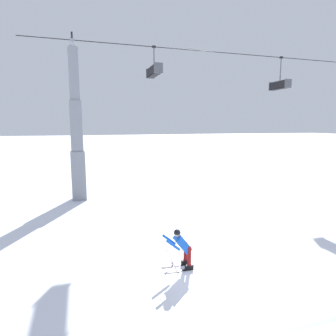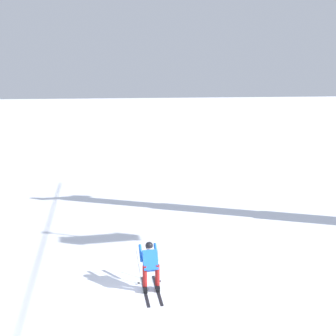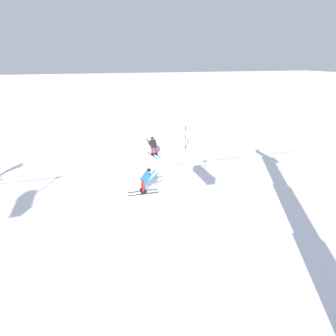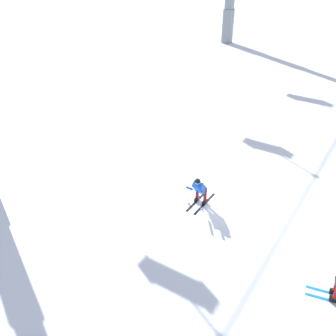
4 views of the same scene
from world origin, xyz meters
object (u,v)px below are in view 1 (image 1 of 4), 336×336
Objects in this scene: lift_tower_near at (77,136)px; chairlift_seat_second at (279,85)px; skier_carving_main at (182,246)px; chairlift_seat_nearest at (153,71)px.

lift_tower_near is 4.16× the size of chairlift_seat_second.
chairlift_seat_nearest is at bearing 80.70° from skier_carving_main.
chairlift_seat_nearest is (1.68, 10.25, 7.40)m from skier_carving_main.
lift_tower_near is at bearing 107.55° from skier_carving_main.
skier_carving_main is at bearing -138.24° from chairlift_seat_second.
lift_tower_near is 4.51× the size of chairlift_seat_nearest.
chairlift_seat_nearest is 9.81m from chairlift_seat_second.
lift_tower_near is at bearing 180.00° from chairlift_seat_second.
skier_carving_main is 0.78× the size of chairlift_seat_nearest.
skier_carving_main is 11.23m from lift_tower_near.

